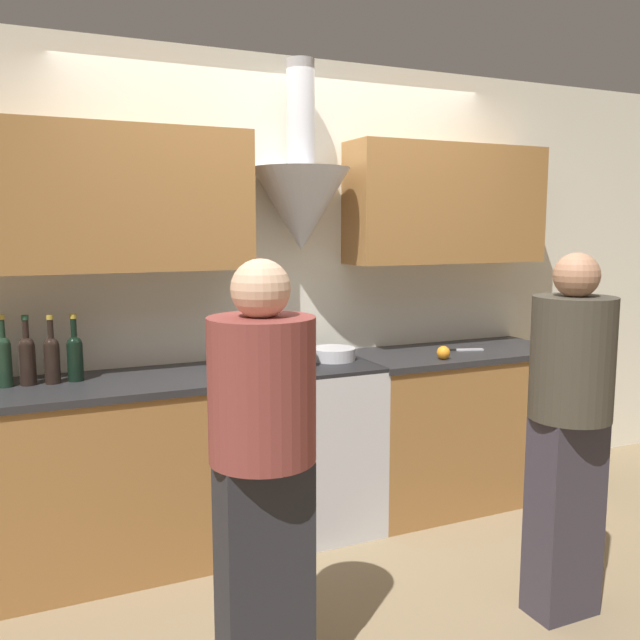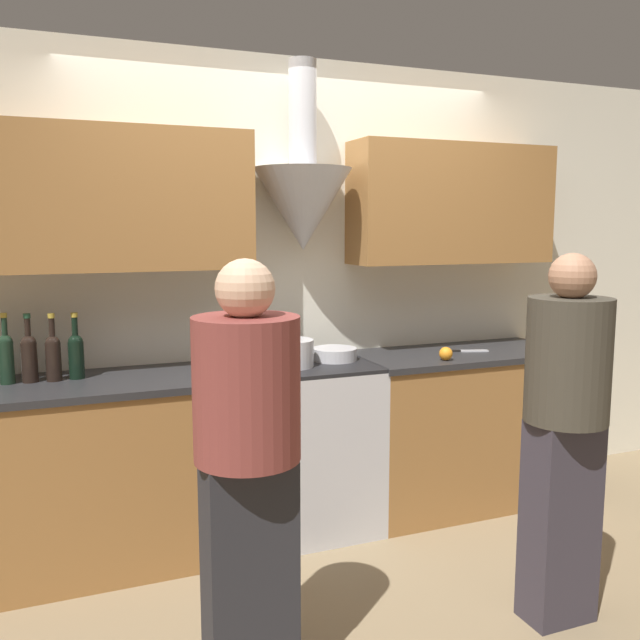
{
  "view_description": "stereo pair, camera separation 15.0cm",
  "coord_description": "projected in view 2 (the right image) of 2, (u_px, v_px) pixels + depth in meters",
  "views": [
    {
      "loc": [
        -1.44,
        -2.97,
        1.67
      ],
      "look_at": [
        0.0,
        0.23,
        1.18
      ],
      "focal_mm": 38.0,
      "sensor_mm": 36.0,
      "label": 1
    },
    {
      "loc": [
        -1.31,
        -3.03,
        1.67
      ],
      "look_at": [
        0.0,
        0.23,
        1.18
      ],
      "focal_mm": 38.0,
      "sensor_mm": 36.0,
      "label": 2
    }
  ],
  "objects": [
    {
      "name": "ground_plane",
      "position": [
        337.0,
        552.0,
        3.5
      ],
      "size": [
        12.0,
        12.0,
        0.0
      ],
      "primitive_type": "plane",
      "color": "#847051"
    },
    {
      "name": "wall_back",
      "position": [
        290.0,
        259.0,
        3.83
      ],
      "size": [
        8.4,
        0.54,
        2.6
      ],
      "color": "silver",
      "rests_on": "ground_plane"
    },
    {
      "name": "counter_left",
      "position": [
        116.0,
        471.0,
        3.35
      ],
      "size": [
        1.49,
        0.62,
        0.93
      ],
      "color": "#9E6B38",
      "rests_on": "ground_plane"
    },
    {
      "name": "counter_right",
      "position": [
        459.0,
        427.0,
        4.09
      ],
      "size": [
        1.29,
        0.62,
        0.93
      ],
      "color": "#9E6B38",
      "rests_on": "ground_plane"
    },
    {
      "name": "stove_range",
      "position": [
        313.0,
        445.0,
        3.74
      ],
      "size": [
        0.63,
        0.6,
        0.93
      ],
      "color": "silver",
      "rests_on": "ground_plane"
    },
    {
      "name": "wine_bottle_2",
      "position": [
        6.0,
        356.0,
        3.18
      ],
      "size": [
        0.07,
        0.07,
        0.34
      ],
      "color": "black",
      "rests_on": "counter_left"
    },
    {
      "name": "wine_bottle_3",
      "position": [
        29.0,
        355.0,
        3.21
      ],
      "size": [
        0.07,
        0.07,
        0.33
      ],
      "color": "black",
      "rests_on": "counter_left"
    },
    {
      "name": "wine_bottle_4",
      "position": [
        53.0,
        355.0,
        3.24
      ],
      "size": [
        0.07,
        0.07,
        0.33
      ],
      "color": "black",
      "rests_on": "counter_left"
    },
    {
      "name": "wine_bottle_5",
      "position": [
        76.0,
        353.0,
        3.29
      ],
      "size": [
        0.07,
        0.07,
        0.32
      ],
      "color": "black",
      "rests_on": "counter_left"
    },
    {
      "name": "stock_pot",
      "position": [
        291.0,
        353.0,
        3.58
      ],
      "size": [
        0.25,
        0.25,
        0.14
      ],
      "color": "silver",
      "rests_on": "stove_range"
    },
    {
      "name": "mixing_bowl",
      "position": [
        335.0,
        354.0,
        3.76
      ],
      "size": [
        0.25,
        0.25,
        0.07
      ],
      "color": "silver",
      "rests_on": "stove_range"
    },
    {
      "name": "orange_fruit",
      "position": [
        446.0,
        354.0,
        3.75
      ],
      "size": [
        0.07,
        0.07,
        0.07
      ],
      "color": "orange",
      "rests_on": "counter_right"
    },
    {
      "name": "chefs_knife",
      "position": [
        466.0,
        351.0,
        4.02
      ],
      "size": [
        0.26,
        0.11,
        0.01
      ],
      "rotation": [
        0.0,
        0.0,
        -0.32
      ],
      "color": "silver",
      "rests_on": "counter_right"
    },
    {
      "name": "person_foreground_left",
      "position": [
        248.0,
        462.0,
        2.36
      ],
      "size": [
        0.37,
        0.37,
        1.56
      ],
      "color": "#28282D",
      "rests_on": "ground_plane"
    },
    {
      "name": "person_foreground_right",
      "position": [
        565.0,
        424.0,
        2.8
      ],
      "size": [
        0.34,
        0.34,
        1.56
      ],
      "color": "#38333D",
      "rests_on": "ground_plane"
    }
  ]
}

